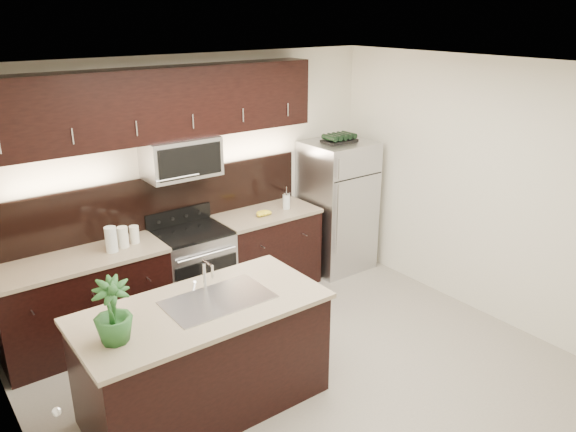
# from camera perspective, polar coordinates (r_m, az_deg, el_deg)

# --- Properties ---
(ground) EXTENTS (4.50, 4.50, 0.00)m
(ground) POSITION_cam_1_polar(r_m,az_deg,el_deg) (5.27, 2.12, -15.92)
(ground) COLOR gray
(ground) RESTS_ON ground
(room_walls) EXTENTS (4.52, 4.02, 2.71)m
(room_walls) POSITION_cam_1_polar(r_m,az_deg,el_deg) (4.40, 1.57, 1.46)
(room_walls) COLOR beige
(room_walls) RESTS_ON ground
(counter_run) EXTENTS (3.51, 0.65, 0.94)m
(counter_run) POSITION_cam_1_polar(r_m,az_deg,el_deg) (6.08, -11.33, -5.97)
(counter_run) COLOR black
(counter_run) RESTS_ON ground
(upper_fixtures) EXTENTS (3.49, 0.40, 1.66)m
(upper_fixtures) POSITION_cam_1_polar(r_m,az_deg,el_deg) (5.70, -12.89, 9.91)
(upper_fixtures) COLOR black
(upper_fixtures) RESTS_ON counter_run
(island) EXTENTS (1.96, 0.96, 0.94)m
(island) POSITION_cam_1_polar(r_m,az_deg,el_deg) (4.73, -8.49, -13.95)
(island) COLOR black
(island) RESTS_ON ground
(sink_faucet) EXTENTS (0.84, 0.50, 0.28)m
(sink_faucet) POSITION_cam_1_polar(r_m,az_deg,el_deg) (4.54, -7.19, -8.24)
(sink_faucet) COLOR silver
(sink_faucet) RESTS_ON island
(refrigerator) EXTENTS (0.78, 0.71, 1.62)m
(refrigerator) POSITION_cam_1_polar(r_m,az_deg,el_deg) (7.02, 5.02, 1.02)
(refrigerator) COLOR #B2B2B7
(refrigerator) RESTS_ON ground
(wine_rack) EXTENTS (0.40, 0.25, 0.10)m
(wine_rack) POSITION_cam_1_polar(r_m,az_deg,el_deg) (6.79, 5.24, 7.87)
(wine_rack) COLOR black
(wine_rack) RESTS_ON refrigerator
(plant) EXTENTS (0.33, 0.33, 0.47)m
(plant) POSITION_cam_1_polar(r_m,az_deg,el_deg) (4.06, -17.42, -9.23)
(plant) COLOR #1F4E20
(plant) RESTS_ON island
(canisters) EXTENTS (0.36, 0.18, 0.25)m
(canisters) POSITION_cam_1_polar(r_m,az_deg,el_deg) (5.64, -16.68, -2.11)
(canisters) COLOR silver
(canisters) RESTS_ON counter_run
(french_press) EXTENTS (0.09, 0.09, 0.26)m
(french_press) POSITION_cam_1_polar(r_m,az_deg,el_deg) (6.49, -0.17, 1.57)
(french_press) COLOR silver
(french_press) RESTS_ON counter_run
(bananas) EXTENTS (0.19, 0.15, 0.06)m
(bananas) POSITION_cam_1_polar(r_m,az_deg,el_deg) (6.27, -2.98, 0.21)
(bananas) COLOR yellow
(bananas) RESTS_ON counter_run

